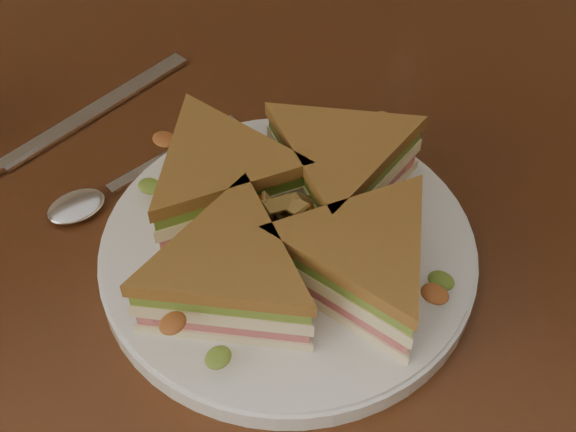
{
  "coord_description": "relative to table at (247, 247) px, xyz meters",
  "views": [
    {
      "loc": [
        -0.23,
        -0.41,
        1.23
      ],
      "look_at": [
        -0.02,
        -0.1,
        0.8
      ],
      "focal_mm": 50.0,
      "sensor_mm": 36.0,
      "label": 1
    }
  ],
  "objects": [
    {
      "name": "plate",
      "position": [
        -0.02,
        -0.1,
        0.11
      ],
      "size": [
        0.28,
        0.28,
        0.02
      ],
      "primitive_type": "cylinder",
      "color": "white",
      "rests_on": "table"
    },
    {
      "name": "crisps_mound",
      "position": [
        -0.02,
        -0.1,
        0.14
      ],
      "size": [
        0.09,
        0.09,
        0.05
      ],
      "primitive_type": null,
      "color": "#B36217",
      "rests_on": "plate"
    },
    {
      "name": "knife",
      "position": [
        -0.08,
        0.13,
        0.1
      ],
      "size": [
        0.21,
        0.06,
        0.0
      ],
      "rotation": [
        0.0,
        0.0,
        0.22
      ],
      "color": "silver",
      "rests_on": "table"
    },
    {
      "name": "sandwich_wedges",
      "position": [
        -0.02,
        -0.1,
        0.14
      ],
      "size": [
        0.3,
        0.3,
        0.06
      ],
      "color": "#FFEFBC",
      "rests_on": "plate"
    },
    {
      "name": "table",
      "position": [
        0.0,
        0.0,
        0.0
      ],
      "size": [
        1.2,
        0.8,
        0.75
      ],
      "color": "#32170B",
      "rests_on": "ground"
    },
    {
      "name": "spoon",
      "position": [
        -0.11,
        0.04,
        0.1
      ],
      "size": [
        0.18,
        0.04,
        0.01
      ],
      "rotation": [
        0.0,
        0.0,
        0.12
      ],
      "color": "silver",
      "rests_on": "table"
    }
  ]
}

